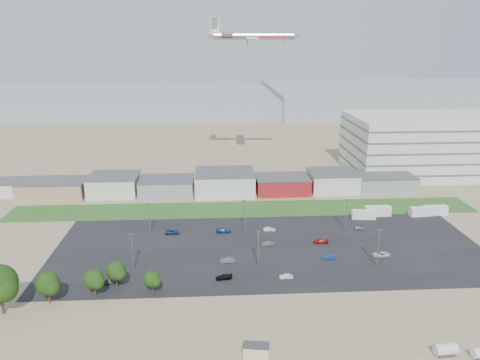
{
  "coord_description": "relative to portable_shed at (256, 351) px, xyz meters",
  "views": [
    {
      "loc": [
        -10.42,
        -99.82,
        56.12
      ],
      "look_at": [
        -3.1,
        22.0,
        19.55
      ],
      "focal_mm": 35.0,
      "sensor_mm": 36.0,
      "label": 1
    }
  ],
  "objects": [
    {
      "name": "parked_car_8",
      "position": [
        37.57,
        58.04,
        -0.64
      ],
      "size": [
        3.47,
        1.53,
        1.16
      ],
      "primitive_type": "imported",
      "rotation": [
        0.0,
        0.0,
        1.62
      ],
      "color": "#A5A5AA",
      "rests_on": "ground"
    },
    {
      "name": "parked_car_0",
      "position": [
        37.51,
        39.38,
        -0.58
      ],
      "size": [
        4.76,
        2.45,
        1.28
      ],
      "primitive_type": "imported",
      "rotation": [
        0.0,
        0.0,
        -1.5
      ],
      "color": "silver",
      "rests_on": "ground"
    },
    {
      "name": "parked_car_9",
      "position": [
        -19.96,
        58.39,
        -0.61
      ],
      "size": [
        4.47,
        2.26,
        1.21
      ],
      "primitive_type": "imported",
      "rotation": [
        0.0,
        0.0,
        1.51
      ],
      "color": "navy",
      "rests_on": "ground"
    },
    {
      "name": "tree_right",
      "position": [
        -30.57,
        27.23,
        2.48
      ],
      "size": [
        4.93,
        4.93,
        7.4
      ],
      "primitive_type": null,
      "color": "black",
      "rests_on": "ground"
    },
    {
      "name": "lightpole_front_m",
      "position": [
        3.79,
        35.18,
        3.77
      ],
      "size": [
        1.17,
        0.49,
        9.98
      ],
      "primitive_type": null,
      "color": "slate",
      "rests_on": "ground"
    },
    {
      "name": "hills_backdrop",
      "position": [
        43.04,
        341.64,
        3.28
      ],
      "size": [
        700.0,
        200.0,
        9.0
      ],
      "primitive_type": null,
      "color": "gray",
      "rests_on": "ground"
    },
    {
      "name": "lightpole_back_r",
      "position": [
        32.95,
        57.87,
        3.8
      ],
      "size": [
        1.18,
        0.49,
        10.04
      ],
      "primitive_type": null,
      "color": "slate",
      "rests_on": "ground"
    },
    {
      "name": "parked_car_7",
      "position": [
        7.86,
        48.45,
        -0.66
      ],
      "size": [
        3.5,
        1.58,
        1.11
      ],
      "primitive_type": "imported",
      "rotation": [
        0.0,
        0.0,
        -1.45
      ],
      "color": "#595B5E",
      "rests_on": "ground"
    },
    {
      "name": "tree_left",
      "position": [
        -44.21,
        21.2,
        2.96
      ],
      "size": [
        5.57,
        5.57,
        8.36
      ],
      "primitive_type": null,
      "color": "black",
      "rests_on": "ground"
    },
    {
      "name": "parking_garage",
      "position": [
        93.04,
        121.64,
        11.28
      ],
      "size": [
        80.0,
        40.0,
        25.0
      ],
      "primitive_type": "cube",
      "color": "silver",
      "rests_on": "ground"
    },
    {
      "name": "lightpole_back_m",
      "position": [
        1.83,
        58.27,
        3.88
      ],
      "size": [
        1.2,
        0.5,
        10.21
      ],
      "primitive_type": null,
      "color": "slate",
      "rests_on": "ground"
    },
    {
      "name": "grass_strip",
      "position": [
        3.04,
        78.64,
        -1.21
      ],
      "size": [
        160.0,
        16.0,
        0.02
      ],
      "primitive_type": "cube",
      "color": "#2D5720",
      "rests_on": "ground"
    },
    {
      "name": "parked_car_10",
      "position": [
        -32.47,
        29.07,
        -0.58
      ],
      "size": [
        4.46,
        2.02,
        1.27
      ],
      "primitive_type": "imported",
      "rotation": [
        0.0,
        0.0,
        1.63
      ],
      "color": "#595B5E",
      "rests_on": "ground"
    },
    {
      "name": "airliner",
      "position": [
        11.13,
        135.73,
        56.56
      ],
      "size": [
        43.12,
        30.27,
        12.42
      ],
      "primitive_type": null,
      "rotation": [
        0.0,
        0.0,
        -0.04
      ],
      "color": "silver"
    },
    {
      "name": "parked_car_11",
      "position": [
        9.6,
        58.72,
        -0.62
      ],
      "size": [
        3.67,
        1.35,
        1.2
      ],
      "primitive_type": "imported",
      "rotation": [
        0.0,
        0.0,
        1.59
      ],
      "color": "silver",
      "rests_on": "ground"
    },
    {
      "name": "box_trailer_d",
      "position": [
        66.83,
        69.61,
        0.27
      ],
      "size": [
        8.03,
        2.77,
        2.98
      ],
      "primitive_type": null,
      "rotation": [
        0.0,
        0.0,
        0.04
      ],
      "color": "silver",
      "rests_on": "ground"
    },
    {
      "name": "box_trailer_c",
      "position": [
        61.58,
        68.75,
        0.23
      ],
      "size": [
        7.92,
        3.07,
        2.9
      ],
      "primitive_type": null,
      "rotation": [
        0.0,
        0.0,
        0.09
      ],
      "color": "silver",
      "rests_on": "ground"
    },
    {
      "name": "lightpole_front_l",
      "position": [
        -28.01,
        35.87,
        3.68
      ],
      "size": [
        1.15,
        0.48,
        9.79
      ],
      "primitive_type": null,
      "color": "slate",
      "rests_on": "ground"
    },
    {
      "name": "storage_tank_nw",
      "position": [
        35.12,
        -1.74,
        0.03
      ],
      "size": [
        4.3,
        2.37,
        2.5
      ],
      "primitive_type": null,
      "rotation": [
        0.0,
        0.0,
        0.07
      ],
      "color": "silver",
      "rests_on": "ground"
    },
    {
      "name": "ground",
      "position": [
        3.04,
        26.64,
        -1.22
      ],
      "size": [
        700.0,
        700.0,
        0.0
      ],
      "primitive_type": "plane",
      "color": "#8F7E5B",
      "rests_on": "ground"
    },
    {
      "name": "parked_car_12",
      "position": [
        23.34,
        49.14,
        -0.6
      ],
      "size": [
        4.38,
        2.05,
        1.24
      ],
      "primitive_type": "imported",
      "rotation": [
        0.0,
        0.0,
        -1.65
      ],
      "color": "maroon",
      "rests_on": "ground"
    },
    {
      "name": "parked_car_1",
      "position": [
        23.15,
        38.69,
        -0.62
      ],
      "size": [
        3.67,
        1.37,
        1.2
      ],
      "primitive_type": "imported",
      "rotation": [
        0.0,
        0.0,
        -1.54
      ],
      "color": "navy",
      "rests_on": "ground"
    },
    {
      "name": "box_trailer_a",
      "position": [
        41.59,
        67.27,
        0.21
      ],
      "size": [
        7.83,
        3.24,
        2.85
      ],
      "primitive_type": null,
      "rotation": [
        0.0,
        0.0,
        -0.12
      ],
      "color": "silver",
      "rests_on": "ground"
    },
    {
      "name": "tree_near",
      "position": [
        -21.83,
        24.09,
        1.9
      ],
      "size": [
        4.16,
        4.16,
        6.23
      ],
      "primitive_type": null,
      "color": "black",
      "rests_on": "ground"
    },
    {
      "name": "parking_lot",
      "position": [
        8.04,
        46.64,
        -1.21
      ],
      "size": [
        120.0,
        50.0,
        0.01
      ],
      "primitive_type": "cube",
      "color": "black",
      "rests_on": "ground"
    },
    {
      "name": "box_trailer_b",
      "position": [
        47.13,
        69.75,
        0.39
      ],
      "size": [
        8.61,
        2.82,
        3.21
      ],
      "primitive_type": null,
      "rotation": [
        0.0,
        0.0,
        0.02
      ],
      "color": "silver",
      "rests_on": "ground"
    },
    {
      "name": "lightpole_back_l",
      "position": [
        -26.53,
        57.91,
        3.65
      ],
      "size": [
        1.15,
        0.48,
        9.74
      ],
      "primitive_type": null,
      "color": "slate",
      "rests_on": "ground"
    },
    {
      "name": "parked_car_13",
      "position": [
        10.12,
        28.98,
        -0.67
      ],
      "size": [
        3.36,
        1.28,
        1.09
      ],
      "primitive_type": "imported",
      "rotation": [
        0.0,
        0.0,
        -1.53
      ],
      "color": "silver",
      "rests_on": "ground"
    },
    {
      "name": "parked_car_4",
      "position": [
        -3.88,
        38.33,
        -0.57
      ],
      "size": [
        3.93,
        1.37,
        1.29
      ],
      "primitive_type": "imported",
      "rotation": [
        0.0,
        0.0,
        -1.57
      ],
      "color": "#595B5E",
      "rests_on": "ground"
    },
    {
      "name": "portable_shed",
      "position": [
        0.0,
        0.0,
        0.0
      ],
      "size": [
        5.17,
        3.25,
        2.44
      ],
      "primitive_type": null,
      "rotation": [
        0.0,
        0.0,
        -0.16
      ],
      "color": "beige",
      "rests_on": "ground"
    },
    {
      "name": "tree_mid",
      "position": [
        -34.79,
        23.62,
        2.46
      ],
      "size": [
        4.91,
        4.91,
        7.36
      ],
      "primitive_type": null,
      "color": "black",
      "rests_on": "ground"
    },
    {
      "name": "building_row",
      "position": [
        -13.96,
        97.64,
        2.78
      ],
      "size": [
        170.0,
        20.0,
        8.0
      ],
      "primitive_type": null,
      "color": "silver",
      "rests_on": "ground"
    },
    {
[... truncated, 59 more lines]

